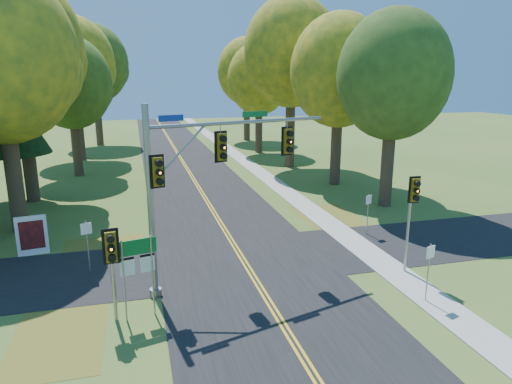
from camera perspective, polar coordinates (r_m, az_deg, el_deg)
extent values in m
plane|color=#3D6021|center=(20.30, -0.41, -10.45)|extent=(160.00, 160.00, 0.00)
cube|color=black|center=(20.30, -0.41, -10.43)|extent=(8.00, 160.00, 0.02)
cube|color=black|center=(22.08, -1.72, -8.34)|extent=(60.00, 6.00, 0.02)
cube|color=gold|center=(20.27, -0.69, -10.42)|extent=(0.10, 160.00, 0.01)
cube|color=gold|center=(20.31, -0.13, -10.36)|extent=(0.10, 160.00, 0.01)
cube|color=#9E998E|center=(22.52, 15.22, -8.34)|extent=(1.60, 160.00, 0.06)
cube|color=brown|center=(23.52, -18.64, -7.68)|extent=(4.00, 6.00, 0.00)
cube|color=brown|center=(27.77, 10.16, -3.79)|extent=(3.50, 8.00, 0.00)
cube|color=brown|center=(17.35, -23.42, -16.25)|extent=(3.00, 5.00, 0.00)
cylinder|color=#38281C|center=(28.42, -28.05, 2.18)|extent=(0.86, 0.86, 6.75)
sphere|color=gold|center=(28.82, -25.61, 13.40)|extent=(4.80, 4.80, 4.80)
cylinder|color=#38281C|center=(31.54, 16.11, 3.70)|extent=(0.83, 0.83, 6.08)
ellipsoid|color=#476C21|center=(31.08, 16.83, 13.82)|extent=(7.20, 7.20, 8.28)
sphere|color=#476C21|center=(32.76, 17.94, 12.46)|extent=(4.32, 4.32, 4.32)
sphere|color=#476C21|center=(29.83, 15.53, 15.30)|extent=(3.96, 3.96, 3.96)
cylinder|color=#38281C|center=(35.15, -26.65, 4.89)|extent=(0.89, 0.89, 7.42)
ellipsoid|color=gold|center=(34.89, -27.91, 15.83)|extent=(8.60, 8.60, 9.89)
sphere|color=gold|center=(35.81, -24.53, 14.71)|extent=(5.16, 5.16, 5.16)
cylinder|color=#38281C|center=(37.18, 9.98, 5.72)|extent=(0.84, 0.84, 6.30)
ellipsoid|color=gold|center=(36.81, 10.37, 14.70)|extent=(7.60, 7.60, 8.74)
sphere|color=gold|center=(38.49, 11.69, 13.48)|extent=(4.56, 4.56, 4.56)
sphere|color=gold|center=(35.59, 8.95, 16.01)|extent=(4.18, 4.18, 4.18)
cylinder|color=#38281C|center=(42.94, -21.54, 5.61)|extent=(0.81, 0.81, 5.62)
ellipsoid|color=#476C21|center=(42.57, -22.18, 12.52)|extent=(6.80, 6.80, 7.82)
sphere|color=#476C21|center=(43.46, -20.12, 11.81)|extent=(4.08, 4.08, 4.08)
sphere|color=#476C21|center=(42.06, -24.02, 13.27)|extent=(3.74, 3.74, 3.74)
cylinder|color=#38281C|center=(44.15, 4.28, 8.08)|extent=(0.90, 0.90, 7.65)
ellipsoid|color=gold|center=(43.97, 4.45, 17.06)|extent=(8.80, 8.80, 10.12)
sphere|color=gold|center=(45.77, 6.03, 15.81)|extent=(5.28, 5.28, 5.28)
sphere|color=gold|center=(42.71, 2.83, 18.36)|extent=(4.84, 4.84, 4.84)
cylinder|color=#38281C|center=(51.52, -21.25, 7.65)|extent=(0.87, 0.87, 6.98)
ellipsoid|color=gold|center=(51.30, -21.90, 14.71)|extent=(8.20, 8.20, 9.43)
sphere|color=gold|center=(52.36, -19.83, 13.95)|extent=(4.92, 4.92, 4.92)
sphere|color=gold|center=(50.70, -23.76, 15.49)|extent=(4.51, 4.51, 4.51)
cylinder|color=#38281C|center=(52.81, 0.35, 8.12)|extent=(0.82, 0.82, 5.85)
ellipsoid|color=gold|center=(52.52, 0.36, 13.96)|extent=(7.00, 7.00, 8.05)
sphere|color=gold|center=(53.92, 1.53, 13.22)|extent=(4.20, 4.20, 4.20)
sphere|color=gold|center=(51.54, -0.79, 14.74)|extent=(3.85, 3.85, 3.85)
cylinder|color=#38281C|center=(62.22, -19.13, 8.89)|extent=(0.88, 0.88, 7.20)
ellipsoid|color=#476C21|center=(62.06, -19.63, 14.90)|extent=(8.40, 8.40, 9.66)
sphere|color=#476C21|center=(63.20, -17.92, 14.24)|extent=(5.04, 5.04, 5.04)
sphere|color=#476C21|center=(61.37, -21.17, 15.58)|extent=(4.62, 4.62, 4.62)
cylinder|color=#38281C|center=(63.40, -1.16, 9.43)|extent=(0.85, 0.85, 6.53)
ellipsoid|color=gold|center=(63.19, -1.19, 14.85)|extent=(7.80, 7.80, 8.97)
sphere|color=gold|center=(64.70, -0.06, 14.15)|extent=(4.68, 4.68, 4.68)
sphere|color=gold|center=(62.13, -2.29, 15.58)|extent=(4.29, 4.29, 4.29)
cylinder|color=#38281C|center=(35.55, -28.25, 1.50)|extent=(0.50, 0.50, 3.42)
cone|color=black|center=(34.98, -29.10, 8.61)|extent=(5.60, 5.60, 5.45)
cylinder|color=gray|center=(17.67, -13.04, -1.59)|extent=(0.24, 0.24, 7.54)
cylinder|color=gray|center=(18.95, -12.42, -12.15)|extent=(0.47, 0.47, 0.32)
cylinder|color=gray|center=(18.77, -1.67, 8.72)|extent=(7.78, 2.45, 0.15)
cylinder|color=gray|center=(17.67, -9.72, 4.66)|extent=(2.36, 0.79, 2.23)
cylinder|color=gray|center=(18.30, -4.47, 7.94)|extent=(0.04, 0.04, 0.39)
cube|color=#72590C|center=(18.40, -4.43, 5.67)|extent=(0.44, 0.41, 1.08)
cube|color=black|center=(18.40, -4.43, 5.67)|extent=(0.55, 0.19, 1.27)
sphere|color=orange|center=(18.18, -4.07, 5.57)|extent=(0.19, 0.19, 0.19)
cylinder|color=black|center=(18.13, -4.09, 6.65)|extent=(0.30, 0.24, 0.26)
cylinder|color=black|center=(18.18, -4.07, 5.57)|extent=(0.30, 0.24, 0.26)
cylinder|color=black|center=(18.23, -4.05, 4.50)|extent=(0.30, 0.24, 0.26)
cylinder|color=gray|center=(19.97, 3.89, 8.46)|extent=(0.04, 0.04, 0.39)
cube|color=#72590C|center=(20.06, 3.86, 6.38)|extent=(0.44, 0.41, 1.08)
cube|color=black|center=(20.06, 3.86, 6.38)|extent=(0.55, 0.19, 1.27)
sphere|color=orange|center=(19.86, 4.27, 6.29)|extent=(0.19, 0.19, 0.19)
cylinder|color=black|center=(19.81, 4.29, 7.28)|extent=(0.30, 0.24, 0.26)
cylinder|color=black|center=(19.86, 4.27, 6.29)|extent=(0.30, 0.24, 0.26)
cylinder|color=black|center=(19.91, 4.26, 5.31)|extent=(0.30, 0.24, 0.26)
cube|color=#72590C|center=(17.31, -12.26, 2.53)|extent=(0.44, 0.41, 1.08)
cube|color=black|center=(17.31, -12.26, 2.53)|extent=(0.55, 0.19, 1.27)
sphere|color=orange|center=(17.08, -11.98, 2.39)|extent=(0.19, 0.19, 0.19)
cylinder|color=black|center=(17.01, -12.04, 3.53)|extent=(0.30, 0.24, 0.26)
cylinder|color=black|center=(17.08, -11.98, 2.39)|extent=(0.30, 0.24, 0.26)
cylinder|color=black|center=(17.15, -11.92, 1.27)|extent=(0.30, 0.24, 0.26)
cube|color=navy|center=(17.43, -10.58, 9.07)|extent=(0.94, 0.32, 0.24)
cube|color=#0C5926|center=(19.04, -0.11, 9.71)|extent=(1.15, 0.38, 0.24)
cylinder|color=gray|center=(20.99, 18.49, -4.02)|extent=(0.12, 0.12, 4.34)
cube|color=#72590C|center=(20.37, 19.15, 0.28)|extent=(0.36, 0.32, 0.99)
cube|color=black|center=(20.37, 19.15, 0.28)|extent=(0.51, 0.07, 1.16)
sphere|color=orange|center=(20.18, 19.46, 0.13)|extent=(0.18, 0.18, 0.18)
cylinder|color=black|center=(20.11, 19.53, 1.00)|extent=(0.25, 0.18, 0.24)
cylinder|color=black|center=(20.18, 19.46, 0.13)|extent=(0.25, 0.18, 0.24)
cylinder|color=black|center=(20.26, 19.39, -0.74)|extent=(0.25, 0.18, 0.24)
cylinder|color=#95969D|center=(16.93, -17.44, -9.96)|extent=(0.13, 0.13, 3.44)
cube|color=#72590C|center=(16.28, -17.69, -6.47)|extent=(0.40, 0.36, 1.08)
cube|color=black|center=(16.28, -17.69, -6.47)|extent=(0.56, 0.09, 1.27)
sphere|color=orange|center=(16.04, -17.64, -6.77)|extent=(0.19, 0.19, 0.19)
cylinder|color=black|center=(15.93, -17.74, -5.61)|extent=(0.27, 0.20, 0.26)
cylinder|color=black|center=(16.04, -17.64, -6.77)|extent=(0.27, 0.20, 0.26)
cylinder|color=black|center=(16.17, -17.55, -7.91)|extent=(0.27, 0.20, 0.26)
cylinder|color=gray|center=(16.86, -16.17, -10.69)|extent=(0.06, 0.06, 3.05)
cylinder|color=gray|center=(17.07, -12.79, -10.15)|extent=(0.06, 0.06, 3.05)
cube|color=#0D6024|center=(16.55, -14.74, -6.68)|extent=(1.39, 0.38, 0.56)
cube|color=silver|center=(16.55, -14.74, -6.68)|extent=(1.19, 0.29, 0.08)
cube|color=silver|center=(16.74, -15.78, -9.14)|extent=(0.50, 0.16, 0.56)
cube|color=black|center=(16.61, -15.86, -8.07)|extent=(0.50, 0.13, 0.10)
cube|color=silver|center=(16.88, -13.40, -8.77)|extent=(0.50, 0.16, 0.56)
cube|color=black|center=(16.76, -13.47, -7.71)|extent=(0.50, 0.13, 0.10)
cube|color=white|center=(24.80, -26.20, -4.90)|extent=(1.43, 0.44, 1.96)
cube|color=maroon|center=(24.68, -26.22, -4.86)|extent=(1.07, 0.21, 1.41)
cube|color=white|center=(25.09, -27.25, -6.79)|extent=(0.10, 0.10, 0.33)
cube|color=white|center=(25.04, -24.76, -6.54)|extent=(0.10, 0.10, 0.33)
cylinder|color=gray|center=(25.78, 13.78, -2.73)|extent=(0.05, 0.05, 2.30)
cube|color=white|center=(25.54, 13.92, -0.94)|extent=(0.42, 0.20, 0.47)
cylinder|color=gray|center=(18.84, 20.69, -9.48)|extent=(0.05, 0.05, 2.38)
cube|color=white|center=(18.52, 20.98, -7.04)|extent=(0.44, 0.16, 0.49)
cylinder|color=gray|center=(21.34, -20.28, -6.57)|extent=(0.06, 0.06, 2.45)
cube|color=white|center=(21.03, -20.47, -4.31)|extent=(0.45, 0.19, 0.50)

